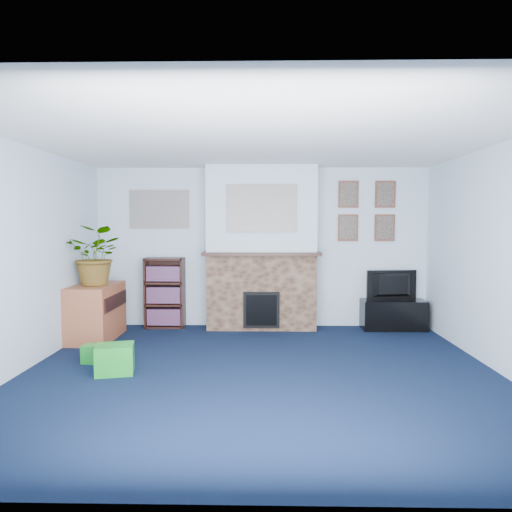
{
  "coord_description": "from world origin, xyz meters",
  "views": [
    {
      "loc": [
        0.05,
        -4.67,
        1.56
      ],
      "look_at": [
        -0.06,
        0.94,
        1.16
      ],
      "focal_mm": 32.0,
      "sensor_mm": 36.0,
      "label": 1
    }
  ],
  "objects_px": {
    "tv_stand": "(393,314)",
    "bookshelf": "(165,294)",
    "television": "(393,285)",
    "sideboard": "(96,313)"
  },
  "relations": [
    {
      "from": "tv_stand",
      "to": "bookshelf",
      "type": "xyz_separation_m",
      "value": [
        -3.41,
        0.08,
        0.28
      ]
    },
    {
      "from": "tv_stand",
      "to": "bookshelf",
      "type": "bearing_deg",
      "value": 178.71
    },
    {
      "from": "television",
      "to": "tv_stand",
      "type": "bearing_deg",
      "value": 83.47
    },
    {
      "from": "tv_stand",
      "to": "television",
      "type": "bearing_deg",
      "value": 90.0
    },
    {
      "from": "sideboard",
      "to": "bookshelf",
      "type": "bearing_deg",
      "value": 42.53
    },
    {
      "from": "tv_stand",
      "to": "sideboard",
      "type": "bearing_deg",
      "value": -171.27
    },
    {
      "from": "tv_stand",
      "to": "television",
      "type": "xyz_separation_m",
      "value": [
        -0.0,
        0.02,
        0.43
      ]
    },
    {
      "from": "bookshelf",
      "to": "sideboard",
      "type": "bearing_deg",
      "value": -137.47
    },
    {
      "from": "tv_stand",
      "to": "sideboard",
      "type": "distance_m",
      "value": 4.24
    },
    {
      "from": "bookshelf",
      "to": "sideboard",
      "type": "height_order",
      "value": "bookshelf"
    }
  ]
}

